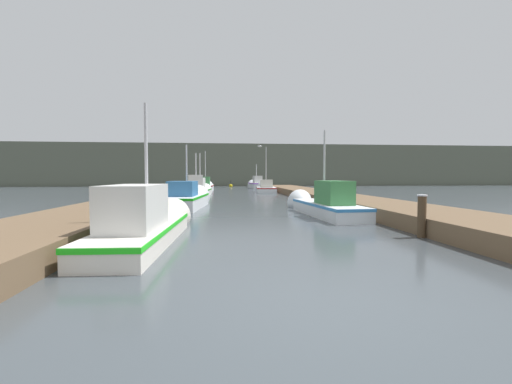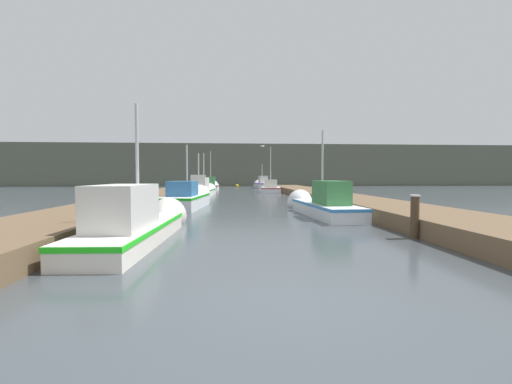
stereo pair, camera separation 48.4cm
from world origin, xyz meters
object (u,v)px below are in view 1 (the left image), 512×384
fishing_boat_3 (196,192)px  fishing_boat_7 (256,184)px  fishing_boat_2 (188,198)px  fishing_boat_0 (149,222)px  channel_buoy (231,186)px  mooring_piling_1 (121,212)px  fishing_boat_5 (266,188)px  fishing_boat_6 (206,186)px  fishing_boat_1 (321,204)px  fishing_boat_4 (200,190)px  seagull_lead (260,146)px  mooring_piling_0 (422,216)px

fishing_boat_3 → fishing_boat_7: fishing_boat_3 is taller
fishing_boat_7 → fishing_boat_2: bearing=-107.2°
fishing_boat_0 → channel_buoy: bearing=88.1°
fishing_boat_2 → mooring_piling_1: 8.48m
fishing_boat_0 → fishing_boat_2: (0.10, 8.97, 0.00)m
fishing_boat_0 → fishing_boat_5: bearing=78.5°
fishing_boat_6 → channel_buoy: bearing=75.8°
fishing_boat_1 → mooring_piling_1: size_ratio=4.96×
channel_buoy → fishing_boat_4: bearing=-98.4°
fishing_boat_1 → channel_buoy: (-2.87, 34.54, -0.28)m
fishing_boat_7 → channel_buoy: bearing=113.8°
fishing_boat_0 → fishing_boat_6: size_ratio=1.16×
fishing_boat_2 → fishing_boat_6: size_ratio=1.08×
fishing_boat_0 → fishing_boat_2: 8.97m
fishing_boat_1 → fishing_boat_0: bearing=-142.7°
mooring_piling_1 → seagull_lead: 15.79m
fishing_boat_4 → fishing_boat_7: 15.77m
fishing_boat_0 → fishing_boat_1: fishing_boat_1 is taller
fishing_boat_0 → fishing_boat_6: (0.10, 28.24, -0.00)m
channel_buoy → seagull_lead: (1.38, -24.63, 3.53)m
fishing_boat_2 → fishing_boat_5: size_ratio=1.19×
fishing_boat_1 → mooring_piling_0: fishing_boat_1 is taller
fishing_boat_3 → fishing_boat_2: bearing=-93.1°
fishing_boat_7 → seagull_lead: seagull_lead is taller
fishing_boat_2 → seagull_lead: (4.39, 6.13, 3.23)m
fishing_boat_4 → fishing_boat_0: bearing=-85.8°
fishing_boat_1 → fishing_boat_2: size_ratio=1.10×
fishing_boat_0 → fishing_boat_5: 25.06m
fishing_boat_0 → fishing_boat_4: bearing=92.3°
seagull_lead → channel_buoy: bearing=35.9°
fishing_boat_4 → seagull_lead: seagull_lead is taller
fishing_boat_6 → seagull_lead: (4.39, -13.14, 3.23)m
fishing_boat_0 → fishing_boat_1: bearing=43.5°
fishing_boat_3 → fishing_boat_6: fishing_boat_6 is taller
fishing_boat_0 → seagull_lead: bearing=76.0°
fishing_boat_0 → fishing_boat_7: fishing_boat_0 is taller
mooring_piling_0 → seagull_lead: seagull_lead is taller
fishing_boat_3 → seagull_lead: (4.40, 0.31, 3.19)m
fishing_boat_6 → seagull_lead: fishing_boat_6 is taller
fishing_boat_0 → mooring_piling_1: 1.01m
mooring_piling_1 → fishing_boat_0: bearing=-33.2°
fishing_boat_0 → mooring_piling_0: fishing_boat_0 is taller
fishing_boat_6 → mooring_piling_1: bearing=-91.4°
fishing_boat_5 → mooring_piling_1: bearing=-101.7°
mooring_piling_1 → fishing_boat_4: bearing=87.2°
fishing_boat_4 → fishing_boat_2: bearing=-85.5°
fishing_boat_1 → fishing_boat_4: (-5.88, 14.14, 0.01)m
fishing_boat_3 → seagull_lead: seagull_lead is taller
fishing_boat_4 → channel_buoy: (3.02, 20.39, -0.29)m
fishing_boat_3 → mooring_piling_0: 16.68m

